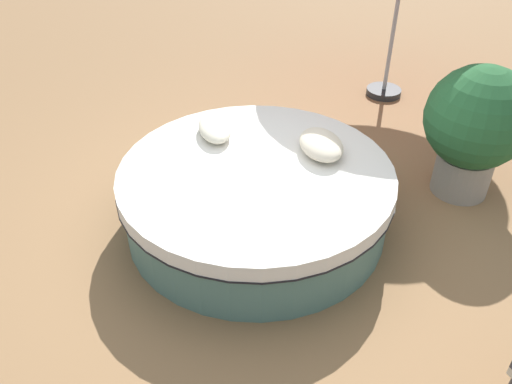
{
  "coord_description": "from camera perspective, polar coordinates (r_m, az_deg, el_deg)",
  "views": [
    {
      "loc": [
        -3.48,
        0.82,
        3.0
      ],
      "look_at": [
        0.0,
        0.0,
        0.35
      ],
      "focal_mm": 36.57,
      "sensor_mm": 36.0,
      "label": 1
    }
  ],
  "objects": [
    {
      "name": "throw_pillow_0",
      "position": [
        4.53,
        7.14,
        5.19
      ],
      "size": [
        0.53,
        0.36,
        0.17
      ],
      "primitive_type": "ellipsoid",
      "color": "beige",
      "rests_on": "round_bed"
    },
    {
      "name": "round_bed",
      "position": [
        4.48,
        -0.0,
        -0.52
      ],
      "size": [
        2.32,
        2.32,
        0.58
      ],
      "color": "#4C726B",
      "rests_on": "ground_plane"
    },
    {
      "name": "throw_pillow_1",
      "position": [
        4.78,
        -4.54,
        7.0
      ],
      "size": [
        0.53,
        0.29,
        0.14
      ],
      "primitive_type": "ellipsoid",
      "color": "beige",
      "rests_on": "round_bed"
    },
    {
      "name": "planter",
      "position": [
        5.07,
        22.93,
        6.84
      ],
      "size": [
        0.93,
        0.93,
        1.26
      ],
      "color": "gray",
      "rests_on": "ground_plane"
    },
    {
      "name": "ground_plane",
      "position": [
        4.67,
        -0.0,
        -3.43
      ],
      "size": [
        16.0,
        16.0,
        0.0
      ],
      "primitive_type": "plane",
      "color": "olive"
    }
  ]
}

